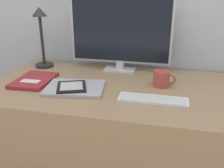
% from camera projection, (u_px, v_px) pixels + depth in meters
% --- Properties ---
extents(desk, '(1.39, 0.76, 0.71)m').
position_uv_depth(desk, '(112.00, 139.00, 1.53)').
color(desk, '#997A56').
rests_on(desk, ground_plane).
extents(monitor, '(0.65, 0.11, 0.48)m').
position_uv_depth(monitor, '(120.00, 32.00, 1.56)').
color(monitor, silver).
rests_on(monitor, desk).
extents(keyboard, '(0.34, 0.10, 0.01)m').
position_uv_depth(keyboard, '(153.00, 100.00, 1.21)').
color(keyboard, silver).
rests_on(keyboard, desk).
extents(laptop, '(0.34, 0.27, 0.02)m').
position_uv_depth(laptop, '(75.00, 88.00, 1.34)').
color(laptop, '#A3A3A8').
rests_on(laptop, desk).
extents(ereader, '(0.20, 0.21, 0.01)m').
position_uv_depth(ereader, '(72.00, 87.00, 1.32)').
color(ereader, black).
rests_on(ereader, laptop).
extents(desk_lamp, '(0.12, 0.12, 0.40)m').
position_uv_depth(desk_lamp, '(41.00, 32.00, 1.65)').
color(desk_lamp, '#282828').
rests_on(desk_lamp, desk).
extents(notebook, '(0.20, 0.28, 0.02)m').
position_uv_depth(notebook, '(34.00, 80.00, 1.45)').
color(notebook, maroon).
rests_on(notebook, desk).
extents(coffee_mug, '(0.12, 0.09, 0.09)m').
position_uv_depth(coffee_mug, '(162.00, 79.00, 1.38)').
color(coffee_mug, '#B7473D').
rests_on(coffee_mug, desk).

